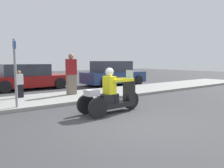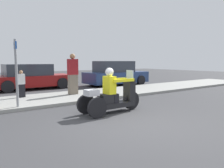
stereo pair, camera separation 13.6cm
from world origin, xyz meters
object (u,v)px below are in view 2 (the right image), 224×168
(spectator_end_of_line, at_px, (73,75))
(parked_car_lot_left, at_px, (116,74))
(street_sign, at_px, (16,70))
(spectator_mid_group, at_px, (21,84))
(motorcycle_trike, at_px, (112,97))
(parked_car_lot_center, at_px, (31,77))

(spectator_end_of_line, distance_m, parked_car_lot_left, 5.27)
(parked_car_lot_left, relative_size, street_sign, 1.97)
(spectator_mid_group, bearing_deg, motorcycle_trike, -66.49)
(spectator_mid_group, bearing_deg, street_sign, -107.25)
(motorcycle_trike, distance_m, spectator_mid_group, 4.35)
(spectator_end_of_line, distance_m, spectator_mid_group, 2.18)
(spectator_mid_group, bearing_deg, spectator_end_of_line, -12.58)
(parked_car_lot_left, height_order, parked_car_lot_center, parked_car_lot_left)
(street_sign, bearing_deg, spectator_mid_group, 72.75)
(spectator_mid_group, relative_size, street_sign, 0.51)
(motorcycle_trike, xyz_separation_m, parked_car_lot_left, (4.86, 6.26, 0.25))
(motorcycle_trike, relative_size, parked_car_lot_left, 0.50)
(motorcycle_trike, xyz_separation_m, spectator_end_of_line, (0.37, 3.52, 0.49))
(spectator_end_of_line, relative_size, parked_car_lot_left, 0.42)
(motorcycle_trike, xyz_separation_m, parked_car_lot_center, (-0.38, 7.46, 0.18))
(parked_car_lot_left, xyz_separation_m, street_sign, (-7.18, -4.19, 0.56))
(motorcycle_trike, height_order, parked_car_lot_center, parked_car_lot_center)
(motorcycle_trike, bearing_deg, street_sign, 138.32)
(spectator_mid_group, bearing_deg, parked_car_lot_center, 68.76)
(parked_car_lot_center, bearing_deg, street_sign, -109.85)
(parked_car_lot_left, bearing_deg, street_sign, -149.73)
(street_sign, bearing_deg, motorcycle_trike, -41.68)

